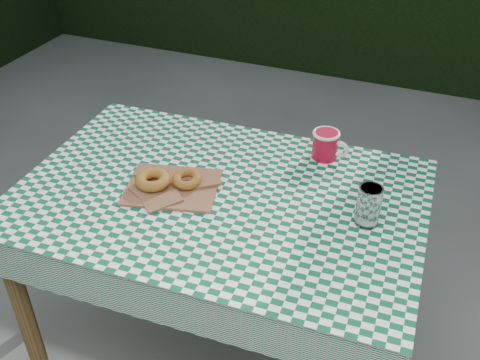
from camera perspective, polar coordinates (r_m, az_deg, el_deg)
name	(u,v)px	position (r m, az deg, el deg)	size (l,w,h in m)	color
table	(221,279)	(2.04, -1.94, -10.03)	(1.27, 0.85, 0.75)	#52331C
tablecloth	(219,194)	(1.79, -2.17, -1.43)	(1.29, 0.87, 0.01)	#0C4E2D
paper_bag	(172,186)	(1.82, -6.92, -0.65)	(0.29, 0.23, 0.02)	brown
bagel_front	(153,180)	(1.81, -8.91, 0.01)	(0.11, 0.11, 0.04)	#A16921
bagel_back	(187,179)	(1.81, -5.45, 0.11)	(0.10, 0.10, 0.03)	#9E6C20
coffee_mug	(325,145)	(1.96, 8.70, 3.57)	(0.18, 0.18, 0.10)	#A70A23
drinking_glass	(369,206)	(1.67, 12.99, -2.60)	(0.07, 0.07, 0.13)	silver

